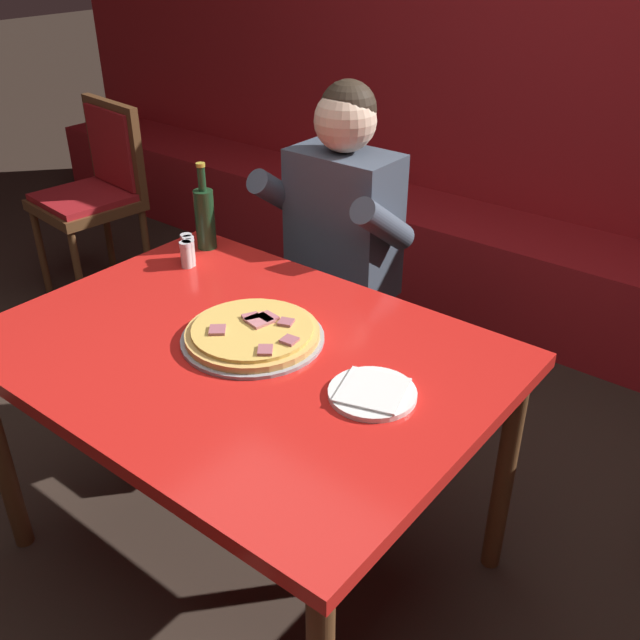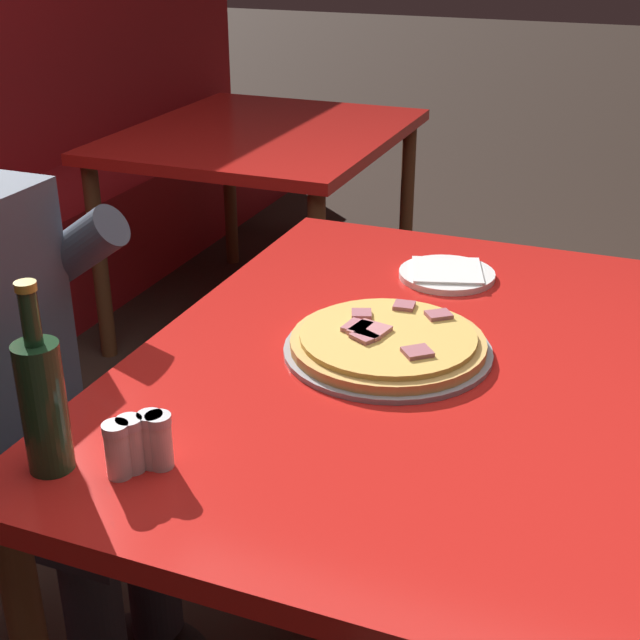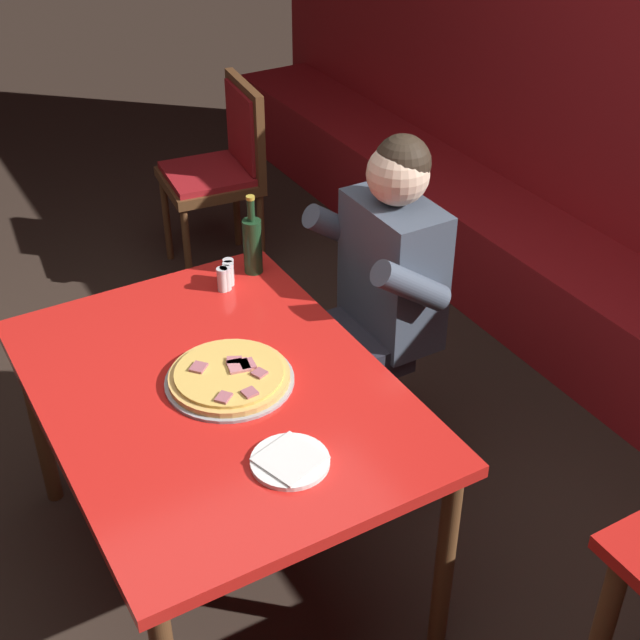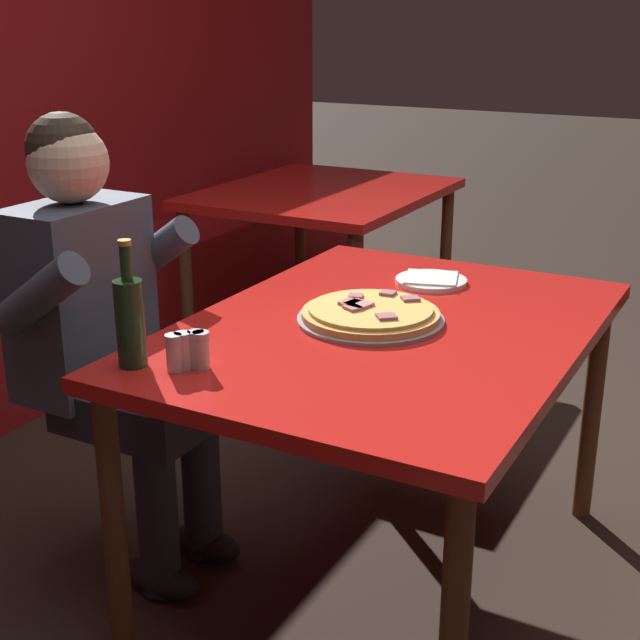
{
  "view_description": "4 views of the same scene",
  "coord_description": "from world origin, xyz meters",
  "px_view_note": "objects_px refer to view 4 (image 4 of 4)",
  "views": [
    {
      "loc": [
        1.14,
        -1.1,
        1.75
      ],
      "look_at": [
        0.19,
        0.09,
        0.87
      ],
      "focal_mm": 40.0,
      "sensor_mm": 36.0,
      "label": 1
    },
    {
      "loc": [
        -1.39,
        -0.37,
        1.5
      ],
      "look_at": [
        -0.0,
        0.18,
        0.8
      ],
      "focal_mm": 50.0,
      "sensor_mm": 36.0,
      "label": 2
    },
    {
      "loc": [
        1.92,
        -0.75,
        2.38
      ],
      "look_at": [
        0.02,
        0.34,
        0.89
      ],
      "focal_mm": 50.0,
      "sensor_mm": 36.0,
      "label": 3
    },
    {
      "loc": [
        -1.97,
        -0.87,
        1.52
      ],
      "look_at": [
        -0.19,
        0.09,
        0.81
      ],
      "focal_mm": 50.0,
      "sensor_mm": 36.0,
      "label": 4
    }
  ],
  "objects_px": {
    "pizza": "(371,314)",
    "beer_bottle": "(130,319)",
    "main_dining_table": "(387,352)",
    "plate_white_paper": "(431,280)",
    "shaker_parmesan": "(197,351)",
    "shaker_oregano": "(202,352)",
    "shaker_black_pepper": "(174,355)",
    "background_dining_table": "(323,208)",
    "diner_seated_blue_shirt": "(107,328)",
    "shaker_red_pepper_flakes": "(183,353)"
  },
  "relations": [
    {
      "from": "pizza",
      "to": "beer_bottle",
      "type": "bearing_deg",
      "value": 147.26
    },
    {
      "from": "shaker_parmesan",
      "to": "shaker_oregano",
      "type": "distance_m",
      "value": 0.01
    },
    {
      "from": "shaker_red_pepper_flakes",
      "to": "shaker_parmesan",
      "type": "distance_m",
      "value": 0.03
    },
    {
      "from": "background_dining_table",
      "to": "beer_bottle",
      "type": "bearing_deg",
      "value": -163.24
    },
    {
      "from": "plate_white_paper",
      "to": "shaker_red_pepper_flakes",
      "type": "relative_size",
      "value": 2.44
    },
    {
      "from": "shaker_black_pepper",
      "to": "shaker_oregano",
      "type": "relative_size",
      "value": 1.0
    },
    {
      "from": "main_dining_table",
      "to": "shaker_oregano",
      "type": "bearing_deg",
      "value": 152.51
    },
    {
      "from": "beer_bottle",
      "to": "background_dining_table",
      "type": "distance_m",
      "value": 2.16
    },
    {
      "from": "shaker_parmesan",
      "to": "main_dining_table",
      "type": "bearing_deg",
      "value": -28.67
    },
    {
      "from": "beer_bottle",
      "to": "shaker_black_pepper",
      "type": "distance_m",
      "value": 0.13
    },
    {
      "from": "shaker_oregano",
      "to": "background_dining_table",
      "type": "relative_size",
      "value": 0.08
    },
    {
      "from": "shaker_red_pepper_flakes",
      "to": "background_dining_table",
      "type": "xyz_separation_m",
      "value": [
        2.02,
        0.73,
        -0.13
      ]
    },
    {
      "from": "diner_seated_blue_shirt",
      "to": "beer_bottle",
      "type": "bearing_deg",
      "value": -130.14
    },
    {
      "from": "main_dining_table",
      "to": "diner_seated_blue_shirt",
      "type": "bearing_deg",
      "value": 109.93
    },
    {
      "from": "main_dining_table",
      "to": "shaker_black_pepper",
      "type": "bearing_deg",
      "value": 150.68
    },
    {
      "from": "shaker_black_pepper",
      "to": "plate_white_paper",
      "type": "bearing_deg",
      "value": -15.44
    },
    {
      "from": "beer_bottle",
      "to": "diner_seated_blue_shirt",
      "type": "relative_size",
      "value": 0.23
    },
    {
      "from": "main_dining_table",
      "to": "plate_white_paper",
      "type": "relative_size",
      "value": 6.3
    },
    {
      "from": "shaker_black_pepper",
      "to": "diner_seated_blue_shirt",
      "type": "xyz_separation_m",
      "value": [
        0.25,
        0.42,
        -0.09
      ]
    },
    {
      "from": "shaker_oregano",
      "to": "plate_white_paper",
      "type": "bearing_deg",
      "value": -13.47
    },
    {
      "from": "beer_bottle",
      "to": "main_dining_table",
      "type": "bearing_deg",
      "value": -36.43
    },
    {
      "from": "pizza",
      "to": "beer_bottle",
      "type": "relative_size",
      "value": 1.31
    },
    {
      "from": "main_dining_table",
      "to": "shaker_parmesan",
      "type": "xyz_separation_m",
      "value": [
        -0.47,
        0.26,
        0.12
      ]
    },
    {
      "from": "shaker_red_pepper_flakes",
      "to": "background_dining_table",
      "type": "relative_size",
      "value": 0.08
    },
    {
      "from": "shaker_oregano",
      "to": "diner_seated_blue_shirt",
      "type": "distance_m",
      "value": 0.52
    },
    {
      "from": "shaker_parmesan",
      "to": "background_dining_table",
      "type": "relative_size",
      "value": 0.08
    },
    {
      "from": "plate_white_paper",
      "to": "diner_seated_blue_shirt",
      "type": "xyz_separation_m",
      "value": [
        -0.65,
        0.67,
        -0.06
      ]
    },
    {
      "from": "main_dining_table",
      "to": "shaker_red_pepper_flakes",
      "type": "distance_m",
      "value": 0.58
    },
    {
      "from": "shaker_black_pepper",
      "to": "pizza",
      "type": "bearing_deg",
      "value": -24.91
    },
    {
      "from": "pizza",
      "to": "main_dining_table",
      "type": "bearing_deg",
      "value": -93.63
    },
    {
      "from": "beer_bottle",
      "to": "shaker_black_pepper",
      "type": "relative_size",
      "value": 3.4
    },
    {
      "from": "shaker_parmesan",
      "to": "shaker_oregano",
      "type": "xyz_separation_m",
      "value": [
        0.0,
        -0.01,
        0.0
      ]
    },
    {
      "from": "shaker_parmesan",
      "to": "background_dining_table",
      "type": "height_order",
      "value": "shaker_parmesan"
    },
    {
      "from": "shaker_red_pepper_flakes",
      "to": "background_dining_table",
      "type": "bearing_deg",
      "value": 19.94
    },
    {
      "from": "beer_bottle",
      "to": "shaker_parmesan",
      "type": "distance_m",
      "value": 0.16
    },
    {
      "from": "diner_seated_blue_shirt",
      "to": "main_dining_table",
      "type": "bearing_deg",
      "value": -70.07
    },
    {
      "from": "main_dining_table",
      "to": "shaker_red_pepper_flakes",
      "type": "bearing_deg",
      "value": 150.55
    },
    {
      "from": "plate_white_paper",
      "to": "shaker_oregano",
      "type": "relative_size",
      "value": 2.44
    },
    {
      "from": "main_dining_table",
      "to": "beer_bottle",
      "type": "xyz_separation_m",
      "value": [
        -0.53,
        0.39,
        0.19
      ]
    },
    {
      "from": "plate_white_paper",
      "to": "background_dining_table",
      "type": "height_order",
      "value": "plate_white_paper"
    },
    {
      "from": "pizza",
      "to": "shaker_red_pepper_flakes",
      "type": "xyz_separation_m",
      "value": [
        -0.49,
        0.23,
        0.02
      ]
    },
    {
      "from": "shaker_parmesan",
      "to": "shaker_black_pepper",
      "type": "bearing_deg",
      "value": 143.95
    },
    {
      "from": "background_dining_table",
      "to": "shaker_parmesan",
      "type": "bearing_deg",
      "value": -159.34
    },
    {
      "from": "shaker_red_pepper_flakes",
      "to": "shaker_parmesan",
      "type": "bearing_deg",
      "value": -43.39
    },
    {
      "from": "pizza",
      "to": "shaker_red_pepper_flakes",
      "type": "relative_size",
      "value": 4.43
    },
    {
      "from": "plate_white_paper",
      "to": "diner_seated_blue_shirt",
      "type": "height_order",
      "value": "diner_seated_blue_shirt"
    },
    {
      "from": "shaker_red_pepper_flakes",
      "to": "shaker_oregano",
      "type": "xyz_separation_m",
      "value": [
        0.02,
        -0.03,
        0.0
      ]
    },
    {
      "from": "background_dining_table",
      "to": "diner_seated_blue_shirt",
      "type": "bearing_deg",
      "value": -170.5
    },
    {
      "from": "shaker_red_pepper_flakes",
      "to": "diner_seated_blue_shirt",
      "type": "bearing_deg",
      "value": 61.81
    },
    {
      "from": "main_dining_table",
      "to": "diner_seated_blue_shirt",
      "type": "height_order",
      "value": "diner_seated_blue_shirt"
    }
  ]
}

